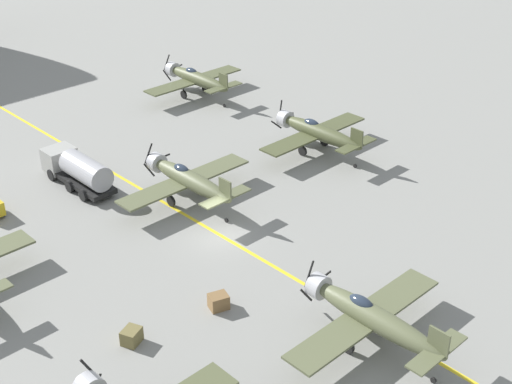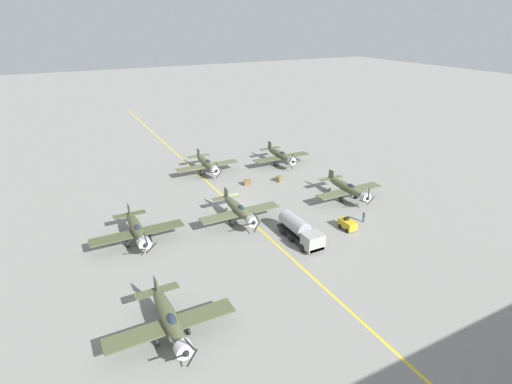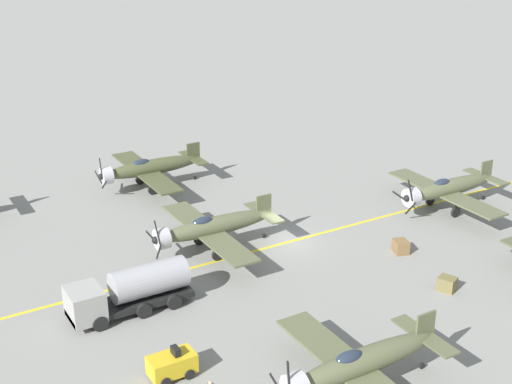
# 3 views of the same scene
# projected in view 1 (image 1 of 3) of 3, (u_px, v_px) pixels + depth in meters

# --- Properties ---
(ground_plane) EXTENTS (400.00, 400.00, 0.00)m
(ground_plane) POSITION_uv_depth(u_px,v_px,m) (218.00, 234.00, 52.99)
(ground_plane) COLOR gray
(taxiway_stripe) EXTENTS (0.30, 160.00, 0.01)m
(taxiway_stripe) POSITION_uv_depth(u_px,v_px,m) (218.00, 234.00, 52.99)
(taxiway_stripe) COLOR yellow
(taxiway_stripe) RESTS_ON ground
(airplane_near_center) EXTENTS (12.00, 9.98, 3.69)m
(airplane_near_center) POSITION_uv_depth(u_px,v_px,m) (370.00, 316.00, 41.33)
(airplane_near_center) COLOR #5A5F40
(airplane_near_center) RESTS_ON ground
(airplane_mid_right) EXTENTS (12.00, 9.98, 3.79)m
(airplane_mid_right) POSITION_uv_depth(u_px,v_px,m) (317.00, 132.00, 64.51)
(airplane_mid_right) COLOR #484E2F
(airplane_mid_right) RESTS_ON ground
(airplane_far_right) EXTENTS (12.00, 9.98, 3.65)m
(airplane_far_right) POSITION_uv_depth(u_px,v_px,m) (196.00, 78.00, 76.97)
(airplane_far_right) COLOR #4F5435
(airplane_far_right) RESTS_ON ground
(airplane_mid_center) EXTENTS (12.00, 9.98, 3.65)m
(airplane_mid_center) POSITION_uv_depth(u_px,v_px,m) (188.00, 179.00, 56.40)
(airplane_mid_center) COLOR #595E40
(airplane_mid_center) RESTS_ON ground
(fuel_tanker) EXTENTS (2.68, 8.00, 2.98)m
(fuel_tanker) POSITION_uv_depth(u_px,v_px,m) (78.00, 169.00, 59.01)
(fuel_tanker) COLOR black
(fuel_tanker) RESTS_ON ground
(supply_crate_by_tanker) EXTENTS (1.43, 1.33, 0.96)m
(supply_crate_by_tanker) POSITION_uv_depth(u_px,v_px,m) (132.00, 336.00, 42.12)
(supply_crate_by_tanker) COLOR brown
(supply_crate_by_tanker) RESTS_ON ground
(supply_crate_mid_lane) EXTENTS (1.44, 1.31, 0.99)m
(supply_crate_mid_lane) POSITION_uv_depth(u_px,v_px,m) (219.00, 302.00, 45.02)
(supply_crate_mid_lane) COLOR brown
(supply_crate_mid_lane) RESTS_ON ground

